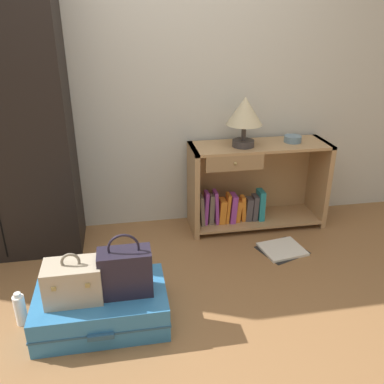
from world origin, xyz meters
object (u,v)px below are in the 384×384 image
bowl (293,139)px  suitcase_large (102,307)px  bookshelf (251,187)px  bottle (20,309)px  open_book_on_floor (282,249)px  train_case (73,282)px  table_lamp (245,114)px  handbag (125,271)px

bowl → suitcase_large: bowl is taller
bookshelf → bottle: size_ratio=5.22×
bowl → open_book_on_floor: 0.89m
bottle → open_book_on_floor: (1.81, 0.49, -0.09)m
suitcase_large → train_case: size_ratio=2.43×
train_case → bottle: train_case is taller
open_book_on_floor → table_lamp: bearing=118.4°
bookshelf → bowl: size_ratio=8.14×
bottle → table_lamp: bearing=29.9°
open_book_on_floor → handbag: bearing=-153.5°
table_lamp → bowl: bearing=5.5°
train_case → handbag: bearing=1.0°
bookshelf → open_book_on_floor: bearing=-75.4°
train_case → table_lamp: bearing=39.2°
bottle → bowl: bearing=25.4°
suitcase_large → bottle: (-0.47, 0.07, -0.01)m
bowl → bottle: size_ratio=0.64×
table_lamp → open_book_on_floor: (0.23, -0.42, -0.97)m
bowl → open_book_on_floor: size_ratio=0.34×
handbag → bottle: size_ratio=1.77×
table_lamp → bowl: (0.43, 0.04, -0.23)m
train_case → handbag: size_ratio=0.82×
bowl → open_book_on_floor: bowl is taller
bookshelf → suitcase_large: bookshelf is taller
bowl → open_book_on_floor: bearing=-113.6°
suitcase_large → open_book_on_floor: 1.46m
suitcase_large → bookshelf: bearing=40.2°
suitcase_large → handbag: bearing=-10.5°
suitcase_large → bottle: same height
table_lamp → open_book_on_floor: bearing=-61.6°
handbag → table_lamp: bearing=46.4°
bowl → table_lamp: bearing=-174.5°
train_case → bookshelf: bearing=38.2°
bookshelf → bottle: (-1.69, -0.96, -0.25)m
train_case → open_book_on_floor: bearing=22.1°
train_case → handbag: handbag is taller
handbag → bottle: bearing=170.9°
bowl → handbag: size_ratio=0.36×
bowl → train_case: size_ratio=0.44×
bookshelf → train_case: (-1.35, -1.06, -0.02)m
table_lamp → handbag: size_ratio=1.01×
bookshelf → bowl: bearing=-1.1°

